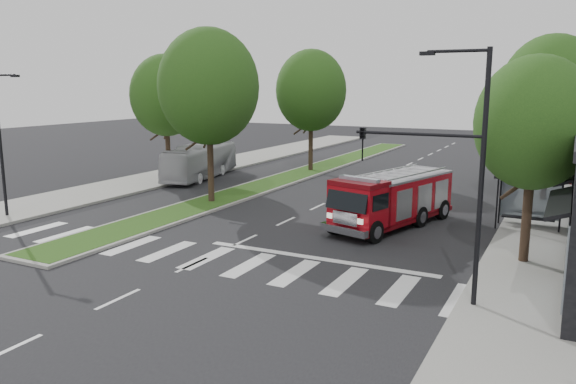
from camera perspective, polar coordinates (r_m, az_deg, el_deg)
name	(u,v)px	position (r m, az deg, el deg)	size (l,w,h in m)	color
ground	(245,240)	(25.55, -4.36, -4.91)	(140.00, 140.00, 0.00)	black
sidewalk_right	(558,222)	(31.70, 25.73, -2.73)	(5.00, 80.00, 0.15)	gray
sidewalk_left	(146,181)	(41.89, -14.23, 1.08)	(5.00, 80.00, 0.15)	gray
median	(300,174)	(43.82, 1.20, 1.84)	(3.00, 50.00, 0.15)	gray
bus_shelter	(531,187)	(29.55, 23.42, 0.43)	(3.20, 1.60, 2.61)	black
tree_right_near	(534,123)	(23.04, 23.74, 6.42)	(4.40, 4.40, 8.05)	black
tree_right_mid	(551,93)	(34.98, 25.15, 9.11)	(5.60, 5.60, 9.72)	black
tree_right_far	(556,100)	(44.99, 25.60, 8.40)	(5.00, 5.00, 8.73)	black
tree_median_near	(209,87)	(32.91, -8.07, 10.54)	(5.80, 5.80, 10.16)	black
tree_median_far	(311,91)	(45.10, 2.36, 10.26)	(5.60, 5.60, 9.72)	black
tree_left_mid	(166,95)	(42.53, -12.30, 9.56)	(5.20, 5.20, 9.16)	black
streetlight_right_near	(452,160)	(17.90, 16.36, 3.17)	(4.08, 0.22, 8.00)	black
streetlight_left_near	(2,139)	(32.49, -27.09, 4.84)	(1.90, 0.20, 7.50)	black
streetlight_right_far	(533,122)	(41.10, 23.65, 6.52)	(2.11, 0.20, 8.00)	black
fire_engine	(393,200)	(28.12, 10.58, -0.77)	(4.53, 8.49, 2.82)	#5E050A
city_bus	(201,161)	(42.70, -8.86, 3.11)	(2.15, 9.20, 2.56)	#B1B1B6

